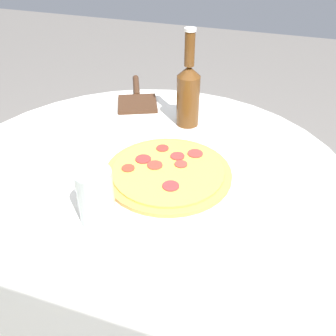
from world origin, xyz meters
The scene contains 5 objects.
table centered at (0.00, 0.00, 0.57)m, with size 1.04×1.04×0.73m.
pizza centered at (-0.06, -0.03, 0.74)m, with size 0.31×0.31×0.02m.
beer_bottle centered at (-0.03, -0.29, 0.83)m, with size 0.07×0.07×0.28m.
pizza_paddle centered at (0.18, -0.39, 0.74)m, with size 0.18×0.29×0.02m.
drinking_glass centered at (0.03, 0.17, 0.79)m, with size 0.07×0.07×0.12m.
Camera 1 is at (-0.30, 0.67, 1.28)m, focal length 40.00 mm.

